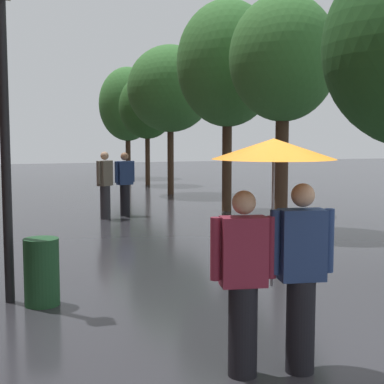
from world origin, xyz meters
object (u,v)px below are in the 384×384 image
litter_bin (42,272)px  pedestrian_walking_far (125,183)px  street_tree_4 (147,107)px  couple_under_umbrella (273,221)px  pedestrian_walking_midground (105,185)px  street_tree_2 (227,64)px  street_tree_3 (170,89)px  street_tree_5 (128,104)px  street_tree_1 (283,60)px  street_lamp_post (4,112)px

litter_bin → pedestrian_walking_far: pedestrian_walking_far is taller
street_tree_4 → couple_under_umbrella: (-3.58, -19.33, -1.95)m
litter_bin → pedestrian_walking_midground: size_ratio=0.49×
street_tree_2 → street_tree_4: street_tree_2 is taller
street_tree_3 → pedestrian_walking_midground: 6.84m
street_tree_2 → pedestrian_walking_midground: street_tree_2 is taller
street_tree_2 → street_tree_5: (-0.06, 13.17, -0.43)m
street_tree_3 → street_tree_2: bearing=-87.2°
street_tree_5 → litter_bin: (-5.44, -20.75, -3.22)m
street_tree_1 → couple_under_umbrella: size_ratio=2.46×
street_tree_5 → pedestrian_walking_far: bearing=-102.2°
street_tree_2 → street_tree_3: size_ratio=1.10×
street_tree_1 → litter_bin: (-5.45, -4.15, -3.35)m
street_tree_1 → couple_under_umbrella: street_tree_1 is taller
pedestrian_walking_far → pedestrian_walking_midground: bearing=-145.2°
street_tree_3 → litter_bin: street_tree_3 is taller
litter_bin → pedestrian_walking_midground: 7.46m
couple_under_umbrella → street_tree_3: bearing=77.3°
pedestrian_walking_midground → pedestrian_walking_far: bearing=34.8°
couple_under_umbrella → pedestrian_walking_midground: size_ratio=1.23×
street_tree_2 → street_tree_5: size_ratio=1.06×
street_tree_1 → street_lamp_post: 7.14m
street_tree_3 → street_lamp_post: street_tree_3 is taller
street_tree_3 → pedestrian_walking_far: (-2.66, -4.87, -2.90)m
street_tree_2 → pedestrian_walking_far: 4.33m
street_tree_3 → street_tree_5: 8.30m
street_tree_4 → litter_bin: (-5.41, -16.55, -2.91)m
litter_bin → pedestrian_walking_midground: bearing=74.4°
street_tree_4 → pedestrian_walking_midground: 10.28m
street_tree_3 → couple_under_umbrella: size_ratio=2.52×
street_tree_5 → pedestrian_walking_far: 13.76m
pedestrian_walking_far → couple_under_umbrella: bearing=-94.2°
street_tree_5 → pedestrian_walking_midground: 14.28m
street_tree_3 → street_tree_5: bearing=88.8°
street_tree_3 → street_tree_4: street_tree_3 is taller
pedestrian_walking_midground → street_tree_3: bearing=58.4°
street_tree_4 → litter_bin: street_tree_4 is taller
street_lamp_post → pedestrian_walking_far: bearing=67.8°
couple_under_umbrella → street_lamp_post: street_lamp_post is taller
street_tree_4 → couple_under_umbrella: bearing=-100.5°
pedestrian_walking_midground → street_lamp_post: bearing=-109.1°
street_lamp_post → pedestrian_walking_midground: street_lamp_post is taller
pedestrian_walking_far → street_tree_1: bearing=-50.3°
street_lamp_post → street_tree_2: bearing=51.2°
street_lamp_post → pedestrian_walking_far: (2.99, 7.32, -1.56)m
street_tree_3 → street_tree_5: (0.18, 8.30, -0.12)m
street_tree_2 → litter_bin: 10.05m
pedestrian_walking_far → street_lamp_post: bearing=-112.2°
street_tree_4 → pedestrian_walking_midground: size_ratio=2.75×
street_tree_4 → street_tree_2: bearing=-89.4°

